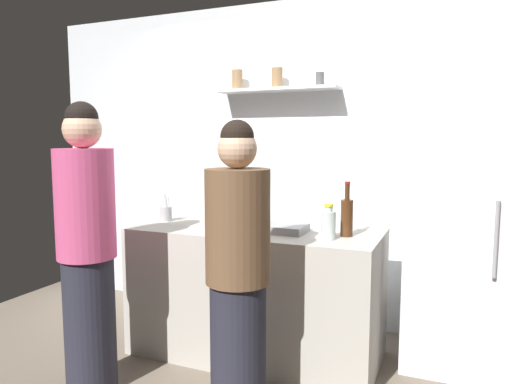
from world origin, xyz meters
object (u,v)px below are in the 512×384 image
Objects in this scene: water_bottle_plastic at (328,224)px; person_brown_jacket at (238,276)px; person_pink_top at (87,250)px; utensil_holder at (166,213)px; wine_bottle_amber_glass at (347,216)px; baking_pan at (280,228)px; refrigerator at (460,240)px; wine_bottle_green_glass at (217,208)px.

person_brown_jacket is at bearing -119.05° from water_bottle_plastic.
person_pink_top is 1.07× the size of person_brown_jacket.
wine_bottle_amber_glass is at bearing -0.76° from utensil_holder.
water_bottle_plastic is 0.71m from person_brown_jacket.
person_brown_jacket is (-0.41, -0.73, -0.24)m from wine_bottle_amber_glass.
person_brown_jacket is (0.02, -0.69, -0.13)m from baking_pan.
person_pink_top reaches higher than refrigerator.
person_pink_top is (-0.93, -0.76, -0.07)m from baking_pan.
person_pink_top reaches higher than wine_bottle_green_glass.
person_pink_top is at bearing -116.81° from wine_bottle_green_glass.
baking_pan is 0.20× the size of person_pink_top.
wine_bottle_green_glass is 0.95m from person_pink_top.
water_bottle_plastic is (-0.75, -0.53, 0.14)m from refrigerator.
person_pink_top is at bearing -152.54° from water_bottle_plastic.
baking_pan is 0.37m from water_bottle_plastic.
person_brown_jacket is at bearing -38.29° from utensil_holder.
utensil_holder is 1.36m from wine_bottle_amber_glass.
refrigerator is 0.98× the size of person_pink_top.
baking_pan is 1.56× the size of water_bottle_plastic.
water_bottle_plastic is (1.27, -0.15, 0.04)m from utensil_holder.
utensil_holder is at bearing 173.36° from water_bottle_plastic.
person_pink_top is at bearing -149.45° from refrigerator.
wine_bottle_amber_glass is at bearing 4.25° from baking_pan.
baking_pan is at bearing -85.80° from person_pink_top.
water_bottle_plastic is at bearing 40.33° from person_brown_jacket.
person_pink_top is at bearing -140.67° from baking_pan.
baking_pan is 1.07× the size of wine_bottle_green_glass.
refrigerator is at bearing 25.63° from person_brown_jacket.
water_bottle_plastic is 0.14× the size of person_brown_jacket.
utensil_holder is 0.13× the size of person_pink_top.
wine_bottle_green_glass reaches higher than baking_pan.
wine_bottle_amber_glass is 1.59× the size of water_bottle_plastic.
utensil_holder is 1.21m from person_brown_jacket.
wine_bottle_amber_glass is 1.59m from person_pink_top.
person_pink_top is (-1.36, -0.79, -0.17)m from wine_bottle_amber_glass.
utensil_holder is (-0.92, 0.05, 0.03)m from baking_pan.
refrigerator reaches higher than wine_bottle_green_glass.
water_bottle_plastic is at bearing -11.61° from wine_bottle_green_glass.
refrigerator reaches higher than person_brown_jacket.
wine_bottle_green_glass is at bearing 171.31° from baking_pan.
wine_bottle_green_glass is (-0.51, 0.08, 0.09)m from baking_pan.
water_bottle_plastic reaches higher than baking_pan.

